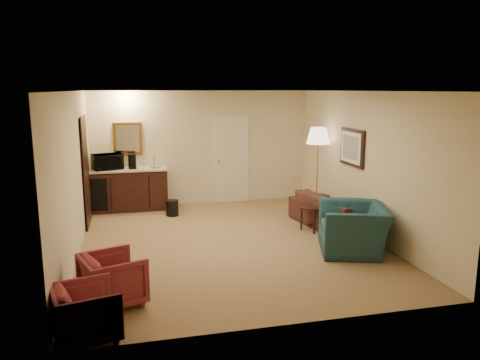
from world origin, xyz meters
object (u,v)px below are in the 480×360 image
at_px(rose_chair_near, 113,277).
at_px(rose_chair_far, 86,310).
at_px(floor_lamp, 317,171).
at_px(sofa, 337,207).
at_px(coffee_table, 317,217).
at_px(microwave, 107,160).
at_px(teal_armchair, 354,221).
at_px(waste_bin, 172,208).
at_px(wetbar_cabinet, 130,189).
at_px(coffee_maker, 132,162).

bearing_deg(rose_chair_near, rose_chair_far, 143.01).
bearing_deg(floor_lamp, sofa, -92.59).
distance_m(sofa, floor_lamp, 1.21).
relative_size(coffee_table, floor_lamp, 0.44).
relative_size(floor_lamp, microwave, 3.09).
height_order(teal_armchair, microwave, microwave).
relative_size(rose_chair_near, waste_bin, 2.16).
distance_m(sofa, coffee_table, 0.41).
distance_m(wetbar_cabinet, rose_chair_near, 4.73).
height_order(teal_armchair, waste_bin, teal_armchair).
xyz_separation_m(sofa, rose_chair_far, (-4.30, -3.10, -0.10)).
bearing_deg(sofa, microwave, 50.49).
bearing_deg(microwave, waste_bin, -48.46).
height_order(rose_chair_near, coffee_maker, coffee_maker).
xyz_separation_m(teal_armchair, coffee_table, (-0.09, 1.27, -0.28)).
xyz_separation_m(coffee_table, floor_lamp, (0.40, 1.03, 0.70)).
bearing_deg(teal_armchair, rose_chair_near, -55.86).
bearing_deg(coffee_table, microwave, 148.63).
xyz_separation_m(teal_armchair, coffee_maker, (-3.47, 3.60, 0.56)).
distance_m(wetbar_cabinet, waste_bin, 1.15).
bearing_deg(sofa, waste_bin, 50.51).
distance_m(rose_chair_far, floor_lamp, 6.08).
xyz_separation_m(wetbar_cabinet, floor_lamp, (3.85, -1.32, 0.47)).
xyz_separation_m(coffee_table, coffee_maker, (-3.38, 2.32, 0.85)).
bearing_deg(floor_lamp, rose_chair_near, -140.33).
xyz_separation_m(waste_bin, microwave, (-1.30, 0.75, 0.96)).
bearing_deg(microwave, rose_chair_far, -108.88).
bearing_deg(waste_bin, coffee_table, -32.00).
height_order(wetbar_cabinet, coffee_table, wetbar_cabinet).
xyz_separation_m(wetbar_cabinet, sofa, (3.80, -2.42, -0.03)).
distance_m(sofa, waste_bin, 3.42).
bearing_deg(rose_chair_near, coffee_table, -76.95).
xyz_separation_m(rose_chair_near, microwave, (-0.20, 4.75, 0.77)).
xyz_separation_m(sofa, teal_armchair, (-0.26, -1.20, 0.09)).
bearing_deg(floor_lamp, teal_armchair, -97.60).
xyz_separation_m(rose_chair_far, coffee_table, (3.95, 3.17, -0.10)).
height_order(wetbar_cabinet, teal_armchair, teal_armchair).
relative_size(coffee_table, microwave, 1.35).
bearing_deg(wetbar_cabinet, coffee_table, -34.22).
bearing_deg(waste_bin, teal_armchair, -47.10).
bearing_deg(sofa, coffee_table, 68.00).
height_order(sofa, microwave, microwave).
xyz_separation_m(teal_armchair, waste_bin, (-2.69, 2.90, -0.35)).
xyz_separation_m(sofa, rose_chair_near, (-4.05, -2.30, -0.07)).
relative_size(wetbar_cabinet, sofa, 0.74).
xyz_separation_m(wetbar_cabinet, rose_chair_far, (-0.50, -5.52, -0.13)).
distance_m(rose_chair_far, microwave, 5.61).
relative_size(sofa, rose_chair_far, 3.30).
distance_m(wetbar_cabinet, teal_armchair, 5.07).
relative_size(coffee_table, waste_bin, 2.45).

